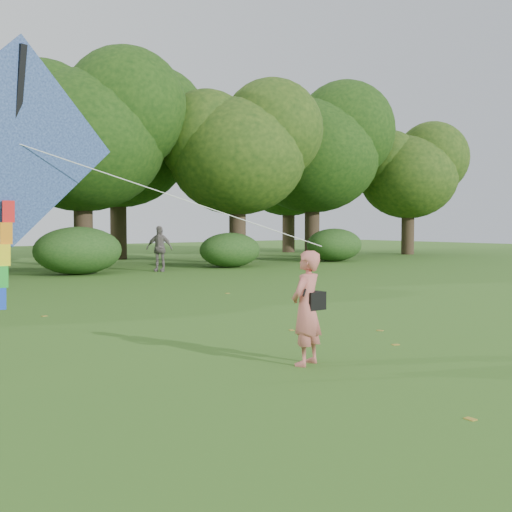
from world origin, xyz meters
TOP-DOWN VIEW (x-y plane):
  - ground at (0.00, 0.00)m, footprint 100.00×100.00m
  - man_kite_flyer at (-0.94, 0.61)m, footprint 0.70×0.57m
  - bystander_right at (6.27, 17.29)m, footprint 1.08×1.14m
  - crossbody_bag at (-0.82, 0.58)m, footprint 0.43×0.20m
  - flying_kite at (-4.60, 1.75)m, footprint 5.18×1.47m
  - tree_line at (1.67, 22.88)m, footprint 54.70×15.30m
  - fallen_leaves at (-0.65, 3.38)m, footprint 9.57×11.23m

SIDE VIEW (x-z plane):
  - ground at x=0.00m, z-range 0.00..0.00m
  - fallen_leaves at x=-0.65m, z-range 0.00..0.01m
  - man_kite_flyer at x=-0.94m, z-range 0.00..1.64m
  - crossbody_bag at x=-0.82m, z-range 0.59..1.27m
  - bystander_right at x=6.27m, z-range 0.00..1.90m
  - flying_kite at x=-4.60m, z-range 1.32..4.56m
  - tree_line at x=1.67m, z-range 0.86..10.35m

